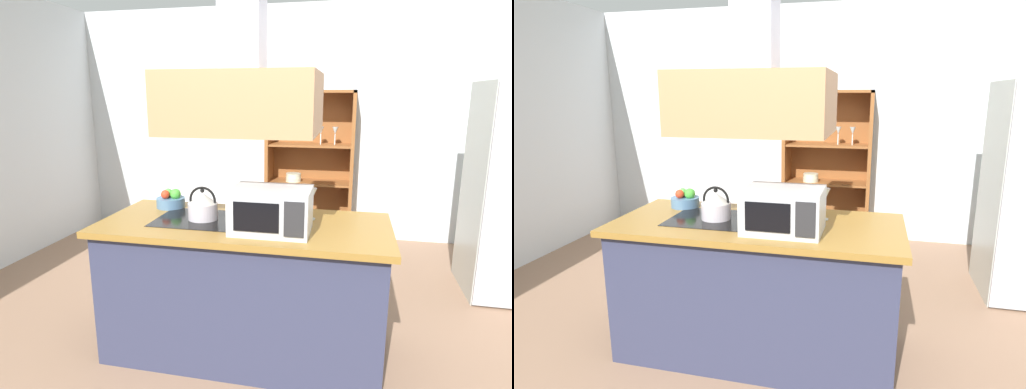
% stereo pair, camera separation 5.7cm
% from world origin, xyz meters
% --- Properties ---
extents(ground_plane, '(7.80, 7.80, 0.00)m').
position_xyz_m(ground_plane, '(0.00, 0.00, 0.00)').
color(ground_plane, '#87664F').
extents(wall_back, '(6.00, 0.12, 2.70)m').
position_xyz_m(wall_back, '(0.00, 3.00, 1.35)').
color(wall_back, silver).
rests_on(wall_back, ground).
extents(kitchen_island, '(1.83, 0.83, 0.90)m').
position_xyz_m(kitchen_island, '(-0.24, 0.37, 0.45)').
color(kitchen_island, '#2F334D').
rests_on(kitchen_island, ground).
extents(range_hood, '(0.90, 0.70, 1.24)m').
position_xyz_m(range_hood, '(-0.24, 0.37, 1.75)').
color(range_hood, tan).
extents(dish_cabinet, '(0.99, 0.40, 1.74)m').
position_xyz_m(dish_cabinet, '(-0.06, 2.78, 0.77)').
color(dish_cabinet, brown).
rests_on(dish_cabinet, ground).
extents(kettle, '(0.19, 0.19, 0.22)m').
position_xyz_m(kettle, '(-0.52, 0.37, 0.99)').
color(kettle, '#BBB3BE').
rests_on(kettle, kitchen_island).
extents(cutting_board, '(0.35, 0.26, 0.02)m').
position_xyz_m(cutting_board, '(-0.09, 0.57, 0.91)').
color(cutting_board, white).
rests_on(cutting_board, kitchen_island).
extents(microwave, '(0.46, 0.35, 0.26)m').
position_xyz_m(microwave, '(-0.04, 0.23, 1.03)').
color(microwave, '#B7BABF').
rests_on(microwave, kitchen_island).
extents(wine_glass_on_counter, '(0.08, 0.08, 0.21)m').
position_xyz_m(wine_glass_on_counter, '(0.16, 0.53, 1.05)').
color(wine_glass_on_counter, silver).
rests_on(wine_glass_on_counter, kitchen_island).
extents(fruit_bowl, '(0.20, 0.20, 0.14)m').
position_xyz_m(fruit_bowl, '(-0.84, 0.61, 0.95)').
color(fruit_bowl, '#4C7299').
rests_on(fruit_bowl, kitchen_island).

